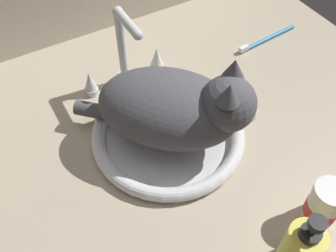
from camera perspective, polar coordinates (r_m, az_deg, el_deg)
The scene contains 7 objects.
countertop at distance 82.22cm, azimuth -0.61°, elevation -2.41°, with size 122.06×83.04×3.00cm, color #B7A88E.
sink_basin at distance 79.97cm, azimuth -0.00°, elevation -1.25°, with size 31.93×31.93×2.87cm.
faucet at distance 87.55cm, azimuth -6.51°, elevation 10.30°, with size 20.51×12.03×20.21cm.
cat at distance 72.95cm, azimuth 1.70°, elevation 2.76°, with size 32.40×32.12×18.26cm.
pill_bottle at distance 72.68cm, azimuth 22.19°, elevation -10.82°, with size 5.93×5.93×9.19cm.
soap_pump_bottle at distance 66.01cm, azimuth 19.15°, elevation -16.85°, with size 5.95×5.95×15.00cm.
toothbrush at distance 107.47cm, azimuth 14.41°, elevation 12.44°, with size 19.54×2.67×1.70cm.
Camera 1 is at (-24.21, -43.80, 66.73)cm, focal length 40.90 mm.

